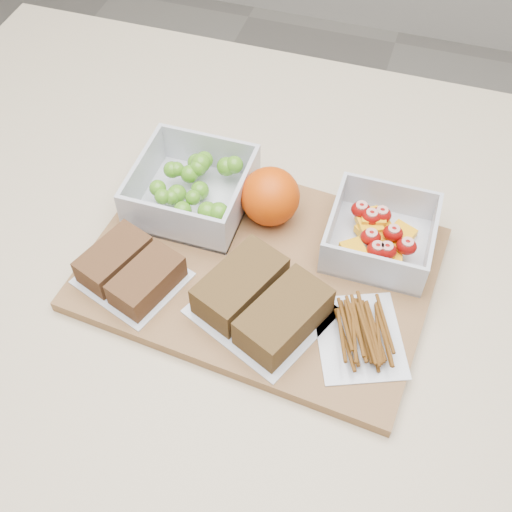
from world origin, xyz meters
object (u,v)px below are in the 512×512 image
object	(u,v)px
fruit_container	(380,236)
sandwich_bag_left	(131,270)
pretzel_bag	(360,332)
orange	(270,196)
sandwich_bag_center	(262,301)
grape_container	(194,188)
cutting_board	(260,269)

from	to	relation	value
fruit_container	sandwich_bag_left	distance (m)	0.31
sandwich_bag_left	pretzel_bag	world-z (taller)	sandwich_bag_left
sandwich_bag_left	pretzel_bag	bearing A→B (deg)	0.35
orange	sandwich_bag_left	bearing A→B (deg)	-131.43
fruit_container	sandwich_bag_center	size ratio (longest dim) A/B	0.70
grape_container	orange	xyz separation A→B (m)	(0.10, 0.00, 0.01)
sandwich_bag_center	orange	bearing A→B (deg)	103.16
fruit_container	sandwich_bag_left	xyz separation A→B (m)	(-0.28, -0.14, -0.00)
grape_container	orange	bearing A→B (deg)	2.57
fruit_container	pretzel_bag	size ratio (longest dim) A/B	0.89
fruit_container	sandwich_bag_center	xyz separation A→B (m)	(-0.11, -0.14, 0.00)
orange	sandwich_bag_center	bearing A→B (deg)	-76.84
sandwich_bag_left	sandwich_bag_center	size ratio (longest dim) A/B	0.79
fruit_container	pretzel_bag	bearing A→B (deg)	-87.63
fruit_container	sandwich_bag_center	bearing A→B (deg)	-128.68
cutting_board	fruit_container	world-z (taller)	fruit_container
fruit_container	orange	size ratio (longest dim) A/B	1.67
cutting_board	pretzel_bag	xyz separation A→B (m)	(0.14, -0.07, 0.02)
grape_container	pretzel_bag	xyz separation A→B (m)	(0.26, -0.14, -0.01)
grape_container	orange	size ratio (longest dim) A/B	1.89
cutting_board	grape_container	bearing A→B (deg)	151.35
orange	pretzel_bag	size ratio (longest dim) A/B	0.53
grape_container	pretzel_bag	size ratio (longest dim) A/B	1.01
sandwich_bag_center	sandwich_bag_left	bearing A→B (deg)	-179.36
cutting_board	pretzel_bag	distance (m)	0.16
grape_container	fruit_container	xyz separation A→B (m)	(0.25, -0.00, -0.01)
grape_container	pretzel_bag	world-z (taller)	grape_container
cutting_board	fruit_container	size ratio (longest dim) A/B	3.28
grape_container	fruit_container	world-z (taller)	grape_container
cutting_board	grape_container	size ratio (longest dim) A/B	2.90
cutting_board	grape_container	xyz separation A→B (m)	(-0.12, 0.08, 0.03)
fruit_container	sandwich_bag_left	size ratio (longest dim) A/B	0.89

